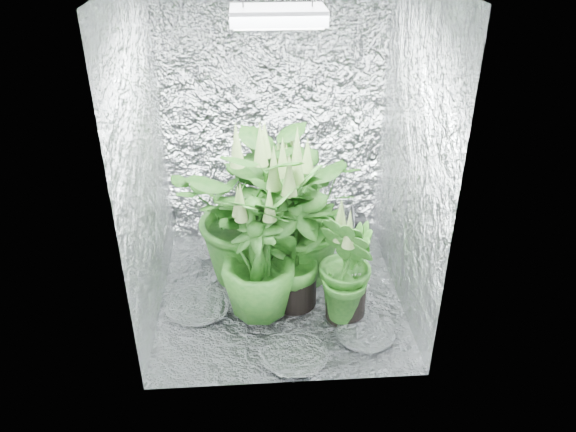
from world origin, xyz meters
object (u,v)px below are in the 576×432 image
(plant_b, at_px, (299,199))
(plant_d, at_px, (258,257))
(plant_a, at_px, (253,210))
(plant_e, at_px, (293,216))
(circulation_fan, at_px, (355,228))
(plant_f, at_px, (294,236))
(grow_lamp, at_px, (278,16))
(plant_g, at_px, (348,268))
(plant_c, at_px, (280,211))

(plant_b, distance_m, plant_d, 0.80)
(plant_a, height_order, plant_e, plant_a)
(plant_d, bearing_deg, plant_e, 55.23)
(circulation_fan, bearing_deg, plant_e, -134.71)
(plant_d, distance_m, plant_e, 0.43)
(plant_f, relative_size, circulation_fan, 3.48)
(grow_lamp, xyz_separation_m, circulation_fan, (0.62, 0.62, -1.69))
(grow_lamp, relative_size, plant_g, 0.60)
(plant_b, height_order, plant_g, plant_b)
(plant_a, distance_m, plant_c, 0.29)
(plant_c, height_order, plant_e, plant_e)
(plant_e, height_order, plant_f, plant_f)
(plant_e, distance_m, plant_g, 0.54)
(plant_d, distance_m, circulation_fan, 1.14)
(plant_a, relative_size, circulation_fan, 3.62)
(plant_c, distance_m, plant_f, 0.49)
(plant_e, relative_size, circulation_fan, 3.40)
(plant_a, distance_m, circulation_fan, 0.98)
(plant_a, relative_size, plant_f, 1.04)
(plant_b, height_order, plant_f, plant_f)
(grow_lamp, relative_size, plant_a, 0.43)
(plant_e, xyz_separation_m, plant_g, (0.31, -0.42, -0.15))
(plant_b, relative_size, plant_e, 0.87)
(plant_c, bearing_deg, circulation_fan, 21.41)
(plant_e, xyz_separation_m, circulation_fan, (0.52, 0.46, -0.39))
(plant_a, height_order, plant_c, plant_a)
(plant_a, bearing_deg, plant_e, -8.99)
(plant_d, bearing_deg, grow_lamp, 51.24)
(grow_lamp, relative_size, plant_c, 0.52)
(plant_b, height_order, plant_e, plant_e)
(plant_a, xyz_separation_m, plant_f, (0.26, -0.29, -0.04))
(grow_lamp, xyz_separation_m, plant_e, (0.09, 0.16, -1.30))
(plant_e, distance_m, circulation_fan, 0.80)
(plant_g, bearing_deg, grow_lamp, 147.76)
(plant_c, xyz_separation_m, plant_d, (-0.16, -0.57, -0.00))
(plant_a, distance_m, plant_f, 0.39)
(plant_e, relative_size, plant_f, 0.98)
(grow_lamp, height_order, plant_e, grow_lamp)
(grow_lamp, bearing_deg, plant_e, 60.05)
(plant_b, height_order, plant_c, plant_c)
(grow_lamp, xyz_separation_m, plant_c, (0.02, 0.39, -1.39))
(grow_lamp, relative_size, plant_e, 0.45)
(plant_f, height_order, plant_g, plant_f)
(plant_f, xyz_separation_m, plant_g, (0.32, -0.17, -0.14))
(plant_a, xyz_separation_m, plant_d, (0.03, -0.38, -0.12))
(grow_lamp, relative_size, plant_f, 0.44)
(plant_g, bearing_deg, plant_c, 120.74)
(plant_c, xyz_separation_m, circulation_fan, (0.60, 0.23, -0.30))
(grow_lamp, relative_size, plant_b, 0.52)
(plant_f, xyz_separation_m, circulation_fan, (0.53, 0.71, -0.38))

